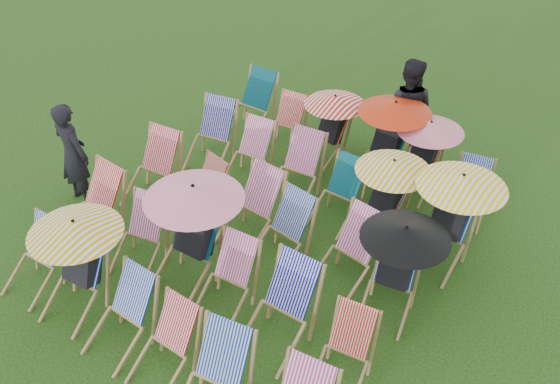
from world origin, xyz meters
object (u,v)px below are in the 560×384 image
Objects in this scene: deckchair_0 at (33,259)px; deckchair_29 at (469,192)px; person_left at (73,154)px; person_rear at (407,109)px.

deckchair_0 is 5.95m from deckchair_29.
deckchair_0 is at bearing 126.81° from person_left.
person_rear is at bearing -126.42° from person_left.
person_left is at bearing 36.20° from person_rear.
person_rear reaches higher than deckchair_0.
person_rear is (2.38, 5.40, 0.42)m from deckchair_0.
person_left is 0.94× the size of person_rear.
deckchair_29 is at bearing 136.15° from person_rear.
deckchair_29 is 0.49× the size of person_rear.
deckchair_29 is 5.70m from person_left.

